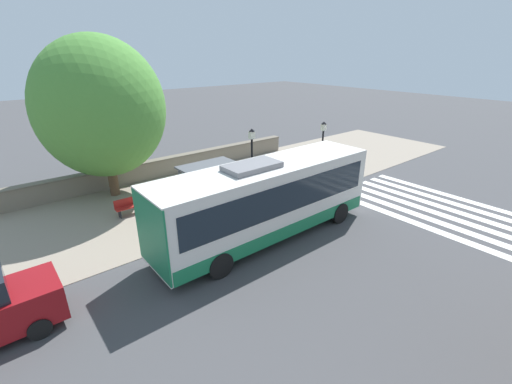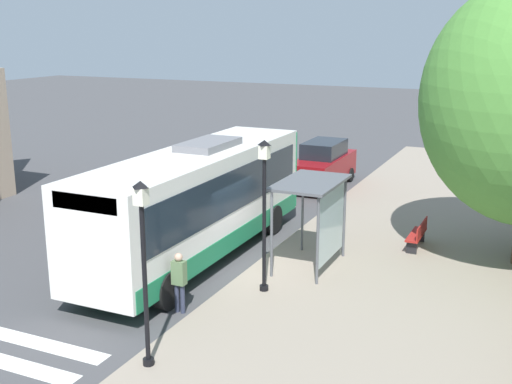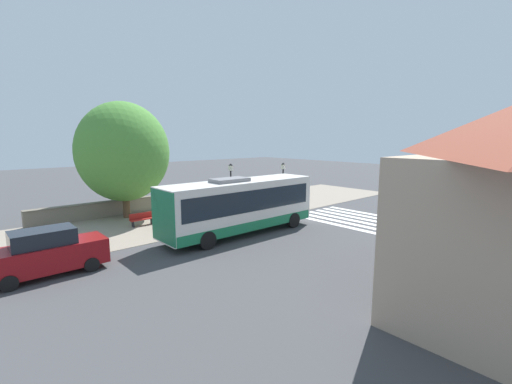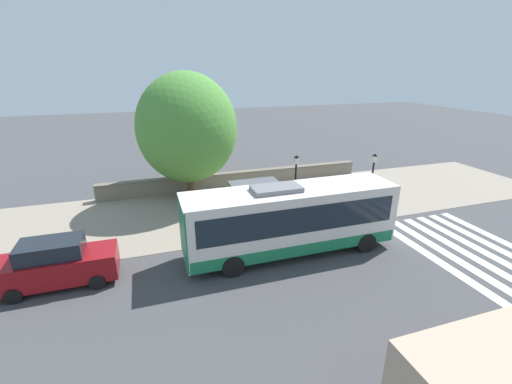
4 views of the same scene
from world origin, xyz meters
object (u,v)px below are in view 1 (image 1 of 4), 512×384
street_lamp_near (322,150)px  street_lamp_far (252,162)px  shade_tree (101,108)px  bus_shelter (208,174)px  bus (266,199)px  bench (132,205)px  pedestrian (299,188)px

street_lamp_near → street_lamp_far: street_lamp_far is taller
shade_tree → bus_shelter: bearing=27.1°
bus → shade_tree: shade_tree is taller
bench → street_lamp_near: 10.73m
bus_shelter → street_lamp_near: street_lamp_near is taller
bus_shelter → bench: (-2.47, -3.01, -1.68)m
bus → street_lamp_far: 3.36m
pedestrian → shade_tree: shade_tree is taller
bus → bus_shelter: bus is taller
pedestrian → shade_tree: bearing=-136.4°
bus → street_lamp_far: street_lamp_far is taller
bench → street_lamp_far: size_ratio=0.40×
bus_shelter → street_lamp_far: bearing=74.4°
bus → bench: bearing=-148.4°
bench → pedestrian: bearing=58.8°
street_lamp_near → shade_tree: 12.13m
bus → street_lamp_far: bearing=151.9°
pedestrian → bench: pedestrian is taller
bus_shelter → shade_tree: bearing=-152.9°
street_lamp_near → shade_tree: shade_tree is taller
bus → street_lamp_far: (-2.91, 1.55, 0.63)m
bus_shelter → bench: 4.24m
street_lamp_far → shade_tree: size_ratio=0.49×
pedestrian → street_lamp_far: bearing=-122.9°
bus → street_lamp_near: street_lamp_near is taller
bus_shelter → street_lamp_near: bearing=79.9°
bus → bus_shelter: bearing=-169.0°
bench → shade_tree: size_ratio=0.19×
bench → street_lamp_near: size_ratio=0.41×
bus_shelter → pedestrian: 4.94m
bus → shade_tree: bearing=-158.8°
pedestrian → street_lamp_far: size_ratio=0.38×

